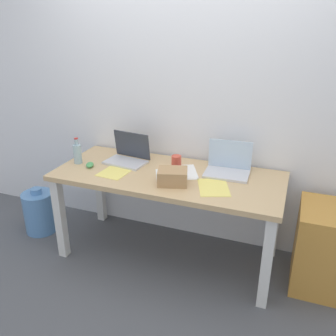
{
  "coord_description": "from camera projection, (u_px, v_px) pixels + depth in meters",
  "views": [
    {
      "loc": [
        0.9,
        -2.38,
        1.88
      ],
      "look_at": [
        0.0,
        0.0,
        0.8
      ],
      "focal_mm": 38.29,
      "sensor_mm": 36.0,
      "label": 1
    }
  ],
  "objects": [
    {
      "name": "water_cooler_jug",
      "position": [
        40.0,
        212.0,
        3.35
      ],
      "size": [
        0.29,
        0.29,
        0.44
      ],
      "color": "#598CC6",
      "rests_on": "ground"
    },
    {
      "name": "beer_bottle",
      "position": [
        77.0,
        153.0,
        2.96
      ],
      "size": [
        0.07,
        0.07,
        0.22
      ],
      "color": "#99B7C1",
      "rests_on": "desk"
    },
    {
      "name": "paper_sheet_center",
      "position": [
        170.0,
        177.0,
        2.73
      ],
      "size": [
        0.31,
        0.36,
        0.0
      ],
      "primitive_type": "cube",
      "rotation": [
        0.0,
        0.0,
        0.43
      ],
      "color": "white",
      "rests_on": "desk"
    },
    {
      "name": "desk",
      "position": [
        168.0,
        185.0,
        2.82
      ],
      "size": [
        1.77,
        0.75,
        0.75
      ],
      "color": "tan",
      "rests_on": "ground"
    },
    {
      "name": "laptop_right",
      "position": [
        228.0,
        167.0,
        2.78
      ],
      "size": [
        0.35,
        0.25,
        0.24
      ],
      "color": "silver",
      "rests_on": "desk"
    },
    {
      "name": "ground_plane",
      "position": [
        168.0,
        254.0,
        3.08
      ],
      "size": [
        8.0,
        8.0,
        0.0
      ],
      "primitive_type": "plane",
      "color": "#515459"
    },
    {
      "name": "computer_mouse",
      "position": [
        90.0,
        165.0,
        2.91
      ],
      "size": [
        0.09,
        0.12,
        0.03
      ],
      "primitive_type": "ellipsoid",
      "rotation": [
        0.0,
        0.0,
        0.41
      ],
      "color": "#4C9E56",
      "rests_on": "desk"
    },
    {
      "name": "filing_cabinet",
      "position": [
        324.0,
        248.0,
        2.62
      ],
      "size": [
        0.4,
        0.48,
        0.63
      ],
      "primitive_type": "cube",
      "color": "#C68938",
      "rests_on": "ground"
    },
    {
      "name": "paper_sheet_near_back",
      "position": [
        183.0,
        172.0,
        2.81
      ],
      "size": [
        0.32,
        0.36,
        0.0
      ],
      "primitive_type": "cube",
      "rotation": [
        0.0,
        0.0,
        0.44
      ],
      "color": "white",
      "rests_on": "desk"
    },
    {
      "name": "paper_sheet_front_left",
      "position": [
        117.0,
        171.0,
        2.83
      ],
      "size": [
        0.23,
        0.31,
        0.0
      ],
      "primitive_type": "cube",
      "rotation": [
        0.0,
        0.0,
        -0.09
      ],
      "color": "#F4E06B",
      "rests_on": "desk"
    },
    {
      "name": "laptop_left",
      "position": [
        128.0,
        156.0,
        2.99
      ],
      "size": [
        0.36,
        0.27,
        0.24
      ],
      "color": "silver",
      "rests_on": "desk"
    },
    {
      "name": "cardboard_box",
      "position": [
        173.0,
        177.0,
        2.61
      ],
      "size": [
        0.25,
        0.23,
        0.11
      ],
      "primitive_type": "cube",
      "rotation": [
        0.0,
        0.0,
        0.29
      ],
      "color": "tan",
      "rests_on": "desk"
    },
    {
      "name": "back_wall",
      "position": [
        187.0,
        93.0,
        2.95
      ],
      "size": [
        5.2,
        0.08,
        2.6
      ],
      "primitive_type": "cube",
      "color": "white",
      "rests_on": "ground"
    },
    {
      "name": "paper_sheet_front_right",
      "position": [
        214.0,
        187.0,
        2.56
      ],
      "size": [
        0.3,
        0.35,
        0.0
      ],
      "primitive_type": "cube",
      "rotation": [
        0.0,
        0.0,
        0.36
      ],
      "color": "#F4E06B",
      "rests_on": "desk"
    },
    {
      "name": "coffee_mug",
      "position": [
        176.0,
        161.0,
        2.9
      ],
      "size": [
        0.08,
        0.08,
        0.09
      ],
      "primitive_type": "cylinder",
      "color": "#D84C38",
      "rests_on": "desk"
    }
  ]
}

